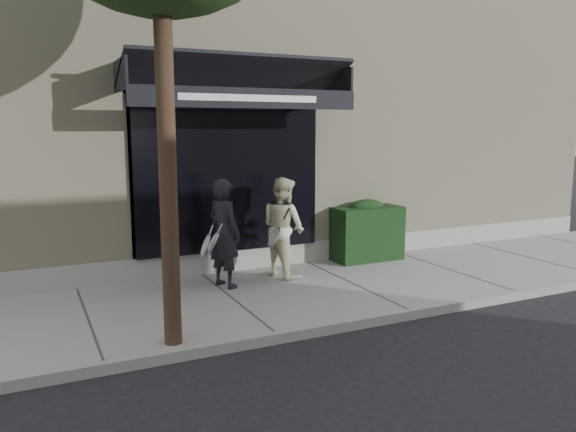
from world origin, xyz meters
TOP-DOWN VIEW (x-y plane):
  - ground at (0.00, 0.00)m, footprint 80.00×80.00m
  - sidewalk at (0.00, 0.00)m, footprint 20.00×3.00m
  - curb at (0.00, -1.55)m, footprint 20.00×0.10m
  - building_facade at (-0.01, 4.96)m, footprint 14.30×8.04m
  - hedge at (1.10, 1.25)m, footprint 1.30×0.70m
  - pedestrian_front at (-1.89, 0.65)m, footprint 0.84×0.94m
  - pedestrian_back at (-0.80, 0.83)m, footprint 0.82×0.96m

SIDE VIEW (x-z plane):
  - ground at x=0.00m, z-range 0.00..0.00m
  - sidewalk at x=0.00m, z-range 0.00..0.12m
  - curb at x=0.00m, z-range 0.00..0.14m
  - hedge at x=1.10m, z-range 0.09..1.23m
  - pedestrian_back at x=-0.80m, z-range 0.12..1.78m
  - pedestrian_front at x=-1.89m, z-range 0.12..1.81m
  - building_facade at x=-0.01m, z-range -0.08..5.56m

